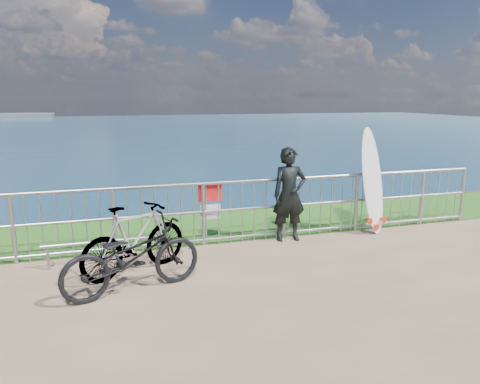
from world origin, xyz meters
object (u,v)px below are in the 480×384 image
object	(u,v)px
surfboard	(373,185)
surfer	(289,195)
bicycle_far	(135,239)
bicycle_near	(132,256)

from	to	relation	value
surfboard	surfer	bearing A→B (deg)	179.58
bicycle_far	bicycle_near	bearing A→B (deg)	145.17
bicycle_near	bicycle_far	size ratio (longest dim) A/B	1.10
surfer	surfboard	xyz separation A→B (m)	(1.69, -0.01, 0.09)
surfer	surfboard	size ratio (longest dim) A/B	0.84
surfer	bicycle_near	distance (m)	3.27
surfer	bicycle_near	bearing A→B (deg)	-148.42
surfer	surfboard	bearing A→B (deg)	3.58
surfer	bicycle_far	size ratio (longest dim) A/B	0.96
bicycle_near	surfboard	bearing A→B (deg)	-88.13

